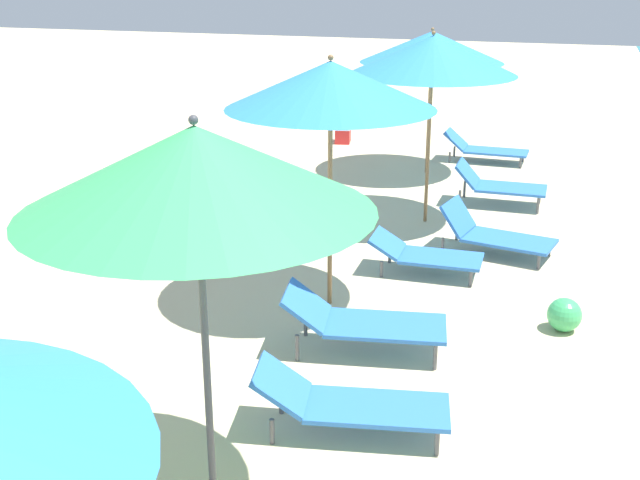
{
  "coord_description": "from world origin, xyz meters",
  "views": [
    {
      "loc": [
        2.27,
        2.05,
        3.63
      ],
      "look_at": [
        0.21,
        8.59,
        1.2
      ],
      "focal_mm": 44.64,
      "sensor_mm": 36.0,
      "label": 1
    }
  ],
  "objects_px": {
    "lounger_fourth_inland": "(362,321)",
    "lounger_farthest_shoreside": "(484,148)",
    "lounger_third_shoreside": "(349,402)",
    "lounger_fifth_inland": "(494,234)",
    "umbrella_fourth": "(331,85)",
    "beach_ball": "(564,315)",
    "umbrella_fifth": "(433,55)",
    "lounger_fifth_shoreside": "(498,184)",
    "cooler_box": "(343,134)",
    "umbrella_farthest": "(432,47)",
    "lounger_fourth_shoreside": "(425,254)",
    "umbrella_third": "(196,170)"
  },
  "relations": [
    {
      "from": "umbrella_third",
      "to": "umbrella_farthest",
      "type": "bearing_deg",
      "value": 91.55
    },
    {
      "from": "umbrella_fourth",
      "to": "lounger_fourth_shoreside",
      "type": "bearing_deg",
      "value": 54.17
    },
    {
      "from": "lounger_third_shoreside",
      "to": "umbrella_farthest",
      "type": "distance_m",
      "value": 8.68
    },
    {
      "from": "umbrella_third",
      "to": "umbrella_fourth",
      "type": "xyz_separation_m",
      "value": [
        -0.26,
        3.64,
        -0.03
      ]
    },
    {
      "from": "lounger_third_shoreside",
      "to": "lounger_fourth_shoreside",
      "type": "height_order",
      "value": "lounger_third_shoreside"
    },
    {
      "from": "lounger_fourth_inland",
      "to": "lounger_fifth_shoreside",
      "type": "xyz_separation_m",
      "value": [
        0.77,
        5.37,
        0.0
      ]
    },
    {
      "from": "lounger_fourth_shoreside",
      "to": "lounger_fourth_inland",
      "type": "distance_m",
      "value": 2.21
    },
    {
      "from": "lounger_third_shoreside",
      "to": "umbrella_fifth",
      "type": "height_order",
      "value": "umbrella_fifth"
    },
    {
      "from": "lounger_fifth_shoreside",
      "to": "lounger_farthest_shoreside",
      "type": "bearing_deg",
      "value": 100.48
    },
    {
      "from": "lounger_fourth_shoreside",
      "to": "lounger_farthest_shoreside",
      "type": "height_order",
      "value": "lounger_farthest_shoreside"
    },
    {
      "from": "lounger_fifth_inland",
      "to": "umbrella_third",
      "type": "bearing_deg",
      "value": -90.83
    },
    {
      "from": "umbrella_fifth",
      "to": "cooler_box",
      "type": "relative_size",
      "value": 5.05
    },
    {
      "from": "beach_ball",
      "to": "lounger_farthest_shoreside",
      "type": "bearing_deg",
      "value": 102.94
    },
    {
      "from": "lounger_farthest_shoreside",
      "to": "cooler_box",
      "type": "height_order",
      "value": "lounger_farthest_shoreside"
    },
    {
      "from": "cooler_box",
      "to": "umbrella_farthest",
      "type": "bearing_deg",
      "value": -42.49
    },
    {
      "from": "umbrella_farthest",
      "to": "lounger_fifth_shoreside",
      "type": "bearing_deg",
      "value": -49.58
    },
    {
      "from": "umbrella_fifth",
      "to": "lounger_fifth_shoreside",
      "type": "height_order",
      "value": "umbrella_fifth"
    },
    {
      "from": "lounger_fifth_shoreside",
      "to": "lounger_fifth_inland",
      "type": "xyz_separation_m",
      "value": [
        0.16,
        -2.2,
        -0.06
      ]
    },
    {
      "from": "lounger_fourth_shoreside",
      "to": "beach_ball",
      "type": "xyz_separation_m",
      "value": [
        1.66,
        -1.12,
        -0.08
      ]
    },
    {
      "from": "umbrella_third",
      "to": "lounger_fifth_inland",
      "type": "relative_size",
      "value": 1.83
    },
    {
      "from": "umbrella_third",
      "to": "lounger_fourth_inland",
      "type": "relative_size",
      "value": 1.68
    },
    {
      "from": "umbrella_fourth",
      "to": "umbrella_farthest",
      "type": "bearing_deg",
      "value": 89.99
    },
    {
      "from": "lounger_fourth_inland",
      "to": "lounger_farthest_shoreside",
      "type": "height_order",
      "value": "lounger_fourth_inland"
    },
    {
      "from": "umbrella_fourth",
      "to": "umbrella_farthest",
      "type": "height_order",
      "value": "umbrella_fourth"
    },
    {
      "from": "lounger_fifth_inland",
      "to": "lounger_farthest_shoreside",
      "type": "bearing_deg",
      "value": 109.71
    },
    {
      "from": "lounger_fourth_shoreside",
      "to": "cooler_box",
      "type": "relative_size",
      "value": 2.52
    },
    {
      "from": "lounger_farthest_shoreside",
      "to": "lounger_fourth_shoreside",
      "type": "bearing_deg",
      "value": -88.7
    },
    {
      "from": "umbrella_fourth",
      "to": "umbrella_third",
      "type": "bearing_deg",
      "value": -85.89
    },
    {
      "from": "lounger_third_shoreside",
      "to": "umbrella_fourth",
      "type": "height_order",
      "value": "umbrella_fourth"
    },
    {
      "from": "umbrella_fifth",
      "to": "lounger_farthest_shoreside",
      "type": "distance_m",
      "value": 4.44
    },
    {
      "from": "lounger_fifth_shoreside",
      "to": "beach_ball",
      "type": "distance_m",
      "value": 4.43
    },
    {
      "from": "umbrella_fifth",
      "to": "umbrella_farthest",
      "type": "distance_m",
      "value": 2.83
    },
    {
      "from": "lounger_fourth_shoreside",
      "to": "lounger_farthest_shoreside",
      "type": "xyz_separation_m",
      "value": [
        0.04,
        5.92,
        0.01
      ]
    },
    {
      "from": "umbrella_fourth",
      "to": "lounger_farthest_shoreside",
      "type": "relative_size",
      "value": 1.74
    },
    {
      "from": "umbrella_third",
      "to": "lounger_fifth_shoreside",
      "type": "relative_size",
      "value": 2.02
    },
    {
      "from": "umbrella_third",
      "to": "beach_ball",
      "type": "height_order",
      "value": "umbrella_third"
    },
    {
      "from": "umbrella_farthest",
      "to": "lounger_farthest_shoreside",
      "type": "relative_size",
      "value": 1.62
    },
    {
      "from": "cooler_box",
      "to": "beach_ball",
      "type": "relative_size",
      "value": 1.52
    },
    {
      "from": "umbrella_fifth",
      "to": "umbrella_farthest",
      "type": "xyz_separation_m",
      "value": [
        -0.49,
        2.78,
        -0.18
      ]
    },
    {
      "from": "lounger_third_shoreside",
      "to": "lounger_fourth_inland",
      "type": "xyz_separation_m",
      "value": [
        -0.26,
        1.4,
        0.05
      ]
    },
    {
      "from": "lounger_fourth_shoreside",
      "to": "umbrella_third",
      "type": "bearing_deg",
      "value": -98.11
    },
    {
      "from": "lounger_fifth_shoreside",
      "to": "cooler_box",
      "type": "height_order",
      "value": "lounger_fifth_shoreside"
    },
    {
      "from": "lounger_fourth_shoreside",
      "to": "umbrella_farthest",
      "type": "relative_size",
      "value": 0.54
    },
    {
      "from": "umbrella_fifth",
      "to": "lounger_fifth_shoreside",
      "type": "relative_size",
      "value": 1.97
    },
    {
      "from": "lounger_farthest_shoreside",
      "to": "cooler_box",
      "type": "xyz_separation_m",
      "value": [
        -2.99,
        0.82,
        -0.09
      ]
    },
    {
      "from": "lounger_fourth_inland",
      "to": "umbrella_farthest",
      "type": "relative_size",
      "value": 0.65
    },
    {
      "from": "umbrella_fourth",
      "to": "beach_ball",
      "type": "relative_size",
      "value": 7.7
    },
    {
      "from": "lounger_fifth_inland",
      "to": "lounger_third_shoreside",
      "type": "bearing_deg",
      "value": -86.53
    },
    {
      "from": "umbrella_fifth",
      "to": "umbrella_farthest",
      "type": "height_order",
      "value": "umbrella_fifth"
    },
    {
      "from": "lounger_fourth_inland",
      "to": "umbrella_fifth",
      "type": "height_order",
      "value": "umbrella_fifth"
    }
  ]
}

